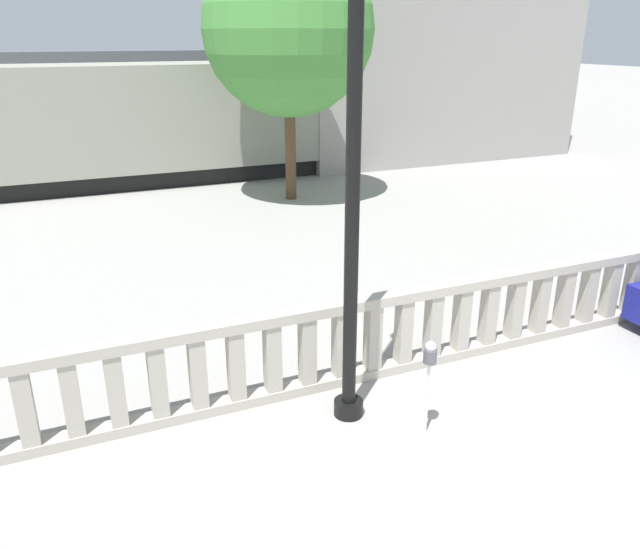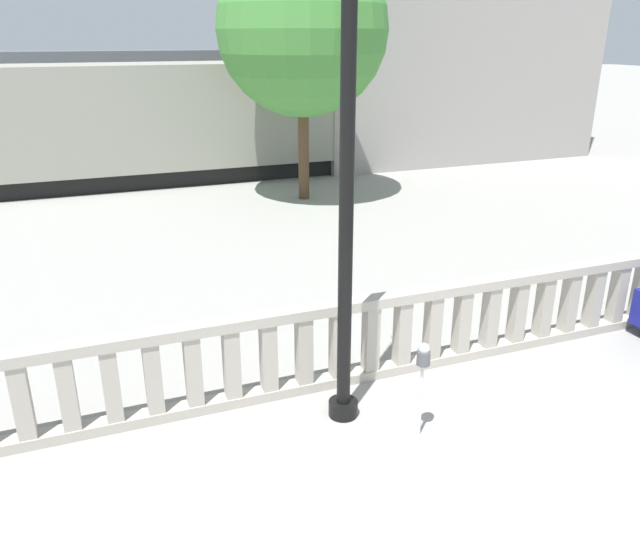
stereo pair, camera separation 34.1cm
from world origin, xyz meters
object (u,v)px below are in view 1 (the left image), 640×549
at_px(parking_meter, 430,361).
at_px(train_near, 289,115).
at_px(train_far, 143,92).
at_px(tree_left, 288,29).
at_px(lamppost, 353,167).

xyz_separation_m(parking_meter, train_near, (4.07, 15.40, 0.98)).
height_order(train_far, tree_left, tree_left).
height_order(train_near, train_far, train_far).
xyz_separation_m(lamppost, train_near, (4.77, 14.69, -1.23)).
xyz_separation_m(lamppost, tree_left, (3.35, 10.87, 1.50)).
distance_m(lamppost, parking_meter, 2.42).
xyz_separation_m(train_near, train_far, (-3.49, 10.15, 0.09)).
bearing_deg(tree_left, train_far, 98.43).
distance_m(train_near, train_far, 10.73).
relative_size(lamppost, parking_meter, 5.23).
relative_size(parking_meter, train_near, 0.06).
bearing_deg(train_far, lamppost, -92.95).
bearing_deg(parking_meter, lamppost, 134.35).
relative_size(train_near, train_far, 0.99).
distance_m(train_far, tree_left, 14.36).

